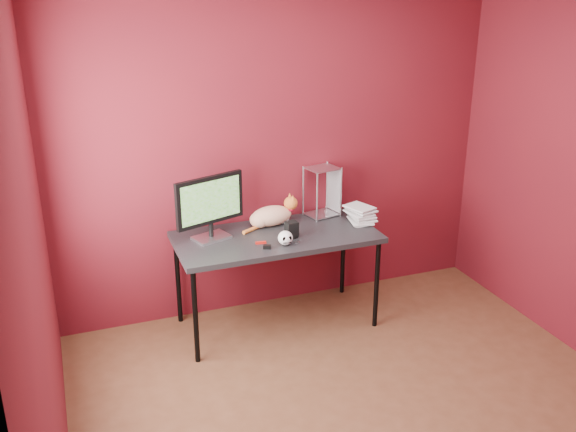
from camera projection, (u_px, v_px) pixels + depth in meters
name	position (u px, v px, depth m)	size (l,w,h in m)	color
room	(390.00, 202.00, 3.36)	(3.52, 3.52, 2.61)	#4E2C1B
desk	(276.00, 241.00, 4.78)	(1.50, 0.70, 0.75)	black
monitor	(210.00, 205.00, 4.60)	(0.53, 0.25, 0.47)	#BABBBF
cat	(272.00, 216.00, 4.91)	(0.48, 0.22, 0.23)	#D2652C
skull_mug	(285.00, 238.00, 4.56)	(0.11, 0.11, 0.10)	white
speaker	(292.00, 230.00, 4.70)	(0.10, 0.10, 0.12)	black
book_stack	(354.00, 139.00, 4.76)	(0.23, 0.26, 1.33)	beige
wire_rack	(322.00, 191.00, 5.07)	(0.27, 0.24, 0.40)	#BABBBF
pocket_knife	(261.00, 243.00, 4.60)	(0.08, 0.02, 0.02)	#A9120D
black_gadget	(267.00, 247.00, 4.51)	(0.06, 0.03, 0.03)	black
washer	(297.00, 242.00, 4.62)	(0.04, 0.04, 0.00)	#BABBBF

